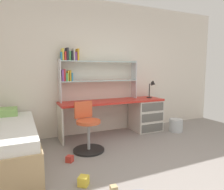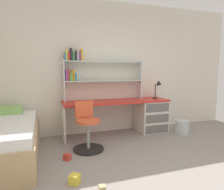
{
  "view_description": "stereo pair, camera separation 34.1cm",
  "coord_description": "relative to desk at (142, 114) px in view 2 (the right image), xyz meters",
  "views": [
    {
      "loc": [
        -1.68,
        -1.64,
        1.35
      ],
      "look_at": [
        -0.28,
        1.45,
        0.93
      ],
      "focal_mm": 32.73,
      "sensor_mm": 36.0,
      "label": 1
    },
    {
      "loc": [
        -1.36,
        -1.77,
        1.35
      ],
      "look_at": [
        -0.28,
        1.45,
        0.93
      ],
      "focal_mm": 32.73,
      "sensor_mm": 36.0,
      "label": 2
    }
  ],
  "objects": [
    {
      "name": "toy_block_yellow_2",
      "position": [
        -1.71,
        -1.6,
        -0.35
      ],
      "size": [
        0.16,
        0.16,
        0.11
      ],
      "primitive_type": "cube",
      "rotation": [
        0.0,
        0.0,
        2.48
      ],
      "color": "gold",
      "rests_on": "ground_plane"
    },
    {
      "name": "waste_bin",
      "position": [
        0.76,
        -0.38,
        -0.27
      ],
      "size": [
        0.29,
        0.29,
        0.28
      ],
      "primitive_type": "cylinder",
      "color": "silver",
      "rests_on": "ground_plane"
    },
    {
      "name": "toy_block_red_3",
      "position": [
        -1.72,
        -0.92,
        -0.36
      ],
      "size": [
        0.13,
        0.13,
        0.09
      ],
      "primitive_type": "cube",
      "rotation": [
        0.0,
        0.0,
        2.4
      ],
      "color": "red",
      "rests_on": "ground_plane"
    },
    {
      "name": "desk_lamp",
      "position": [
        0.38,
        -0.01,
        0.57
      ],
      "size": [
        0.2,
        0.17,
        0.38
      ],
      "color": "black",
      "rests_on": "desk"
    },
    {
      "name": "room_shell",
      "position": [
        -1.91,
        -0.88,
        0.98
      ],
      "size": [
        6.03,
        5.89,
        2.78
      ],
      "color": "silver",
      "rests_on": "ground_plane"
    },
    {
      "name": "toy_block_natural_4",
      "position": [
        -1.44,
        -1.87,
        -0.37
      ],
      "size": [
        0.08,
        0.08,
        0.07
      ],
      "primitive_type": "cube",
      "rotation": [
        0.0,
        0.0,
        1.5
      ],
      "color": "tan",
      "rests_on": "ground_plane"
    },
    {
      "name": "swivel_chair",
      "position": [
        -1.34,
        -0.61,
        -0.08
      ],
      "size": [
        0.52,
        0.52,
        0.81
      ],
      "color": "black",
      "rests_on": "ground_plane"
    },
    {
      "name": "bed_platform",
      "position": [
        -2.64,
        -0.62,
        -0.11
      ],
      "size": [
        1.02,
        1.84,
        0.7
      ],
      "color": "tan",
      "rests_on": "ground_plane"
    },
    {
      "name": "desk",
      "position": [
        0.0,
        0.0,
        0.0
      ],
      "size": [
        2.2,
        0.57,
        0.72
      ],
      "color": "red",
      "rests_on": "ground_plane"
    },
    {
      "name": "bookshelf_hutch",
      "position": [
        -1.08,
        0.17,
        0.94
      ],
      "size": [
        1.65,
        0.22,
        1.04
      ],
      "color": "silver",
      "rests_on": "desk"
    }
  ]
}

